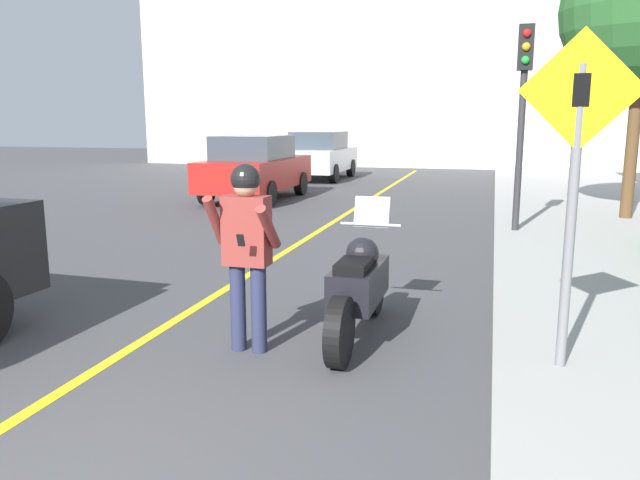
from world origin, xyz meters
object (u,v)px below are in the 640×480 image
crossing_sign (575,170)px  parked_car_white (320,155)px  motorcycle (359,286)px  person_biker (247,239)px  parked_car_red (255,167)px  traffic_light (523,89)px

crossing_sign → parked_car_white: crossing_sign is taller
motorcycle → parked_car_white: bearing=106.8°
person_biker → parked_car_red: (-3.98, 10.38, -0.18)m
person_biker → parked_car_red: size_ratio=0.40×
person_biker → traffic_light: 7.26m
traffic_light → parked_car_white: traffic_light is taller
motorcycle → parked_car_white: (-4.79, 15.85, 0.36)m
crossing_sign → traffic_light: 6.61m
motorcycle → person_biker: (-0.88, -0.64, 0.53)m
motorcycle → person_biker: size_ratio=1.27×
motorcycle → traffic_light: (1.61, 6.00, 2.09)m
traffic_light → parked_car_red: 7.67m
crossing_sign → traffic_light: traffic_light is taller
person_biker → traffic_light: (2.49, 6.64, 1.56)m
motorcycle → parked_car_red: 10.89m
person_biker → parked_car_white: person_biker is taller
parked_car_white → traffic_light: bearing=-57.0°
crossing_sign → person_biker: bearing=-178.0°
motorcycle → crossing_sign: size_ratio=0.82×
parked_car_red → crossing_sign: bearing=-57.2°
motorcycle → parked_car_red: bearing=116.5°
traffic_light → parked_car_white: bearing=123.0°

